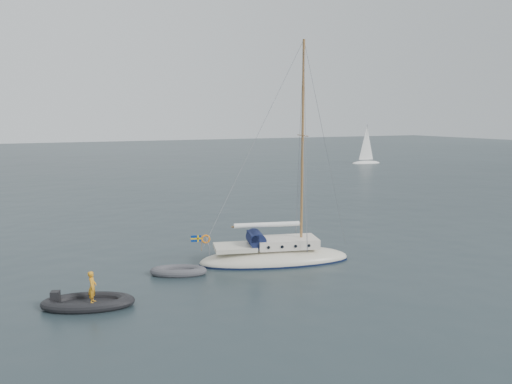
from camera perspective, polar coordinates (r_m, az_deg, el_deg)
name	(u,v)px	position (r m, az deg, el deg)	size (l,w,h in m)	color
ground	(271,252)	(32.24, 1.76, -6.82)	(300.00, 300.00, 0.00)	black
sailboat	(275,245)	(29.73, 2.20, -6.12)	(9.48, 2.84, 13.50)	beige
dinghy	(178,271)	(28.00, -8.87, -8.92)	(3.12, 1.41, 0.45)	#4E4E53
rib	(88,302)	(24.43, -18.68, -11.77)	(4.19, 1.91, 1.70)	black
distant_yacht_b	(366,146)	(93.79, 12.50, 5.16)	(5.70, 3.04, 7.56)	white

